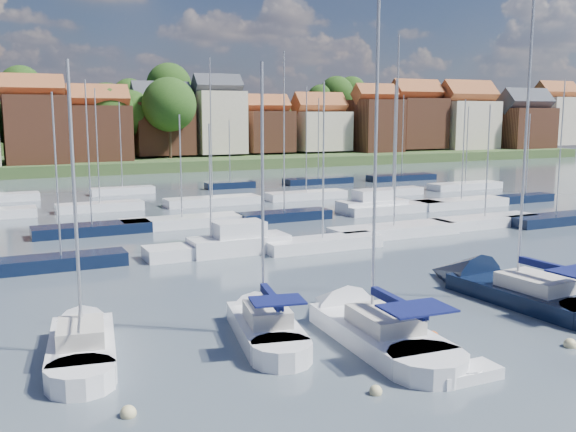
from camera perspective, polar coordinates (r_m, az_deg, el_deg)
ground at (r=65.58m, az=-6.34°, el=0.54°), size 260.00×260.00×0.00m
sailboat_left at (r=29.25m, az=-2.40°, el=-9.50°), size 4.21×9.64×12.80m
sailboat_centre at (r=29.31m, az=6.56°, el=-9.55°), size 3.80×11.90×15.93m
sailboat_navy at (r=36.74m, az=18.30°, el=-6.11°), size 4.33×13.09×17.77m
sailboat_far at (r=28.41m, az=-17.80°, el=-10.57°), size 3.93×9.82×12.75m
tender at (r=25.19m, az=15.49°, el=-13.33°), size 2.66×1.26×0.57m
buoy_a at (r=22.35m, az=-14.01°, el=-16.88°), size 0.53×0.53×0.53m
buoy_b at (r=23.44m, az=7.80°, el=-15.41°), size 0.46×0.46×0.46m
buoy_c at (r=29.03m, az=12.73°, el=-10.63°), size 0.54×0.54×0.54m
buoy_d at (r=29.93m, az=23.78°, el=-10.60°), size 0.54×0.54×0.54m
buoy_e at (r=37.07m, az=15.61°, el=-6.41°), size 0.50×0.50×0.50m
marina_field at (r=61.69m, az=-3.19°, el=0.44°), size 79.62×41.41×15.93m
far_shore_town at (r=155.84m, az=-16.89°, el=6.83°), size 212.46×90.00×22.27m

